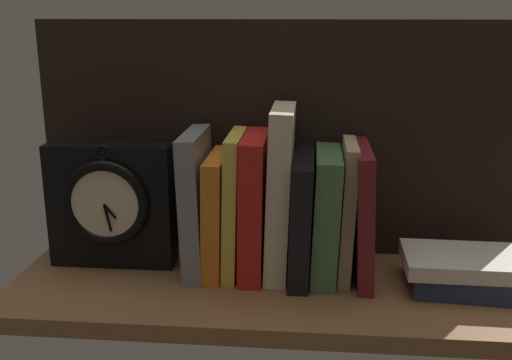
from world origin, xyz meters
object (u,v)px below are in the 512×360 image
(book_black_skeptic, at_px, (301,216))
(book_stack_side, at_px, (462,271))
(framed_clock, at_px, (111,205))
(book_maroon_dawkins, at_px, (362,213))
(book_yellow_seinlanguage, at_px, (234,204))
(book_gray_chess, at_px, (197,202))
(book_red_requiem, at_px, (254,205))
(book_orange_pandolfini, at_px, (217,213))
(book_tan_shortstories, at_px, (346,210))
(book_cream_twain, at_px, (279,192))
(book_green_romantic, at_px, (326,214))

(book_black_skeptic, relative_size, book_stack_side, 1.08)
(framed_clock, distance_m, book_stack_side, 0.53)
(book_maroon_dawkins, bearing_deg, book_yellow_seinlanguage, 180.00)
(book_gray_chess, relative_size, book_stack_side, 1.27)
(book_yellow_seinlanguage, height_order, book_red_requiem, book_yellow_seinlanguage)
(book_orange_pandolfini, height_order, book_maroon_dawkins, book_maroon_dawkins)
(book_tan_shortstories, distance_m, book_maroon_dawkins, 0.02)
(book_orange_pandolfini, bearing_deg, book_stack_side, -5.63)
(book_gray_chess, distance_m, book_cream_twain, 0.13)
(framed_clock, height_order, book_stack_side, framed_clock)
(book_stack_side, bearing_deg, book_maroon_dawkins, 166.01)
(book_black_skeptic, bearing_deg, book_maroon_dawkins, 0.00)
(book_tan_shortstories, relative_size, book_stack_side, 1.20)
(book_tan_shortstories, height_order, framed_clock, book_tan_shortstories)
(book_red_requiem, xyz_separation_m, book_stack_side, (0.30, -0.04, -0.08))
(book_orange_pandolfini, bearing_deg, book_red_requiem, 0.00)
(book_stack_side, bearing_deg, book_yellow_seinlanguage, 173.92)
(book_cream_twain, xyz_separation_m, book_stack_side, (0.27, -0.04, -0.10))
(book_red_requiem, bearing_deg, framed_clock, 179.05)
(book_maroon_dawkins, xyz_separation_m, framed_clock, (-0.38, 0.00, -0.00))
(book_cream_twain, distance_m, framed_clock, 0.26)
(book_tan_shortstories, xyz_separation_m, framed_clock, (-0.36, 0.00, -0.00))
(book_gray_chess, distance_m, book_tan_shortstories, 0.23)
(book_yellow_seinlanguage, distance_m, book_black_skeptic, 0.10)
(book_gray_chess, xyz_separation_m, book_green_romantic, (0.19, 0.00, -0.01))
(book_green_romantic, relative_size, book_maroon_dawkins, 0.95)
(book_yellow_seinlanguage, height_order, book_green_romantic, book_yellow_seinlanguage)
(book_orange_pandolfini, bearing_deg, book_black_skeptic, 0.00)
(book_black_skeptic, xyz_separation_m, book_stack_side, (0.23, -0.04, -0.06))
(book_stack_side, bearing_deg, book_gray_chess, 174.81)
(book_stack_side, bearing_deg, book_black_skeptic, 171.32)
(book_black_skeptic, xyz_separation_m, framed_clock, (-0.29, 0.00, 0.01))
(book_cream_twain, distance_m, book_black_skeptic, 0.05)
(book_orange_pandolfini, xyz_separation_m, book_black_skeptic, (0.13, 0.00, 0.00))
(book_yellow_seinlanguage, xyz_separation_m, framed_clock, (-0.19, 0.00, -0.01))
(book_black_skeptic, distance_m, book_maroon_dawkins, 0.09)
(book_gray_chess, xyz_separation_m, book_yellow_seinlanguage, (0.06, 0.00, -0.00))
(book_yellow_seinlanguage, xyz_separation_m, book_red_requiem, (0.03, 0.00, -0.00))
(book_yellow_seinlanguage, distance_m, book_tan_shortstories, 0.17)
(book_cream_twain, bearing_deg, book_yellow_seinlanguage, 180.00)
(book_cream_twain, relative_size, book_black_skeptic, 1.39)
(book_orange_pandolfini, height_order, book_black_skeptic, same)
(book_cream_twain, bearing_deg, book_green_romantic, 0.00)
(framed_clock, bearing_deg, book_green_romantic, -0.64)
(book_maroon_dawkins, height_order, book_stack_side, book_maroon_dawkins)
(book_gray_chess, height_order, book_orange_pandolfini, book_gray_chess)
(book_maroon_dawkins, bearing_deg, book_cream_twain, 180.00)
(book_gray_chess, height_order, book_green_romantic, book_gray_chess)
(book_yellow_seinlanguage, height_order, book_tan_shortstories, book_yellow_seinlanguage)
(book_orange_pandolfini, relative_size, book_black_skeptic, 1.00)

